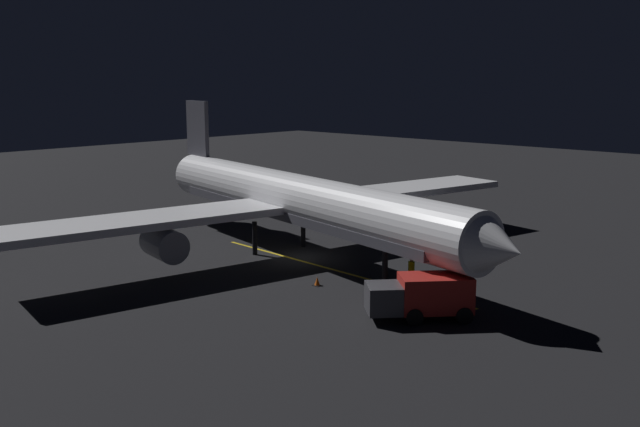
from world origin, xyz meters
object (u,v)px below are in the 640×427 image
(traffic_cone_near_left, at_px, (398,286))
(ground_crew_worker, at_px, (411,271))
(catering_truck, at_px, (435,229))
(airliner, at_px, (294,201))
(traffic_cone_near_right, at_px, (457,262))
(traffic_cone_under_wing, at_px, (317,282))
(baggage_truck, at_px, (424,297))

(traffic_cone_near_left, bearing_deg, ground_crew_worker, -176.89)
(catering_truck, bearing_deg, airliner, -28.08)
(airliner, bearing_deg, traffic_cone_near_left, 81.09)
(airliner, relative_size, traffic_cone_near_right, 73.82)
(traffic_cone_near_right, bearing_deg, ground_crew_worker, 4.38)
(catering_truck, bearing_deg, traffic_cone_under_wing, 4.06)
(ground_crew_worker, height_order, traffic_cone_near_right, ground_crew_worker)
(ground_crew_worker, bearing_deg, traffic_cone_near_left, 3.11)
(traffic_cone_near_right, bearing_deg, airliner, -60.60)
(baggage_truck, relative_size, traffic_cone_near_right, 10.06)
(traffic_cone_near_right, bearing_deg, baggage_truck, 23.89)
(traffic_cone_near_left, bearing_deg, traffic_cone_under_wing, -57.76)
(traffic_cone_near_left, xyz_separation_m, traffic_cone_under_wing, (2.68, -4.25, 0.00))
(ground_crew_worker, bearing_deg, baggage_truck, 42.03)
(catering_truck, relative_size, traffic_cone_under_wing, 11.56)
(baggage_truck, xyz_separation_m, traffic_cone_near_right, (-10.65, -4.72, -0.97))
(baggage_truck, distance_m, traffic_cone_near_left, 5.42)
(catering_truck, xyz_separation_m, traffic_cone_under_wing, (14.38, 1.02, -0.95))
(airliner, height_order, traffic_cone_near_left, airliner)
(ground_crew_worker, relative_size, traffic_cone_near_left, 3.16)
(ground_crew_worker, relative_size, traffic_cone_near_right, 3.16)
(baggage_truck, bearing_deg, traffic_cone_near_right, -156.11)
(ground_crew_worker, distance_m, traffic_cone_under_wing, 5.89)
(traffic_cone_near_left, bearing_deg, airliner, -98.91)
(catering_truck, distance_m, traffic_cone_near_left, 12.87)
(airliner, relative_size, baggage_truck, 7.34)
(ground_crew_worker, distance_m, traffic_cone_near_right, 5.97)
(catering_truck, xyz_separation_m, ground_crew_worker, (10.27, 5.19, -0.31))
(ground_crew_worker, bearing_deg, traffic_cone_under_wing, -45.42)
(traffic_cone_under_wing, bearing_deg, traffic_cone_near_left, 122.24)
(ground_crew_worker, xyz_separation_m, traffic_cone_near_left, (1.43, 0.08, -0.64))
(catering_truck, xyz_separation_m, traffic_cone_near_left, (11.70, 5.27, -0.95))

